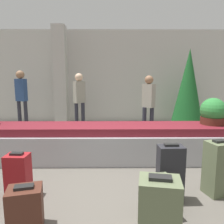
{
  "coord_description": "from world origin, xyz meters",
  "views": [
    {
      "loc": [
        -0.03,
        -2.72,
        1.58
      ],
      "look_at": [
        0.0,
        1.36,
        0.93
      ],
      "focal_mm": 35.0,
      "sensor_mm": 36.0,
      "label": 1
    }
  ],
  "objects": [
    {
      "name": "pillar",
      "position": [
        -1.65,
        4.47,
        1.6
      ],
      "size": [
        0.41,
        0.41,
        3.2
      ],
      "color": "beige",
      "rests_on": "ground_plane"
    },
    {
      "name": "decorated_tree",
      "position": [
        2.44,
        4.21,
        1.32
      ],
      "size": [
        0.96,
        0.96,
        2.46
      ],
      "color": "#4C331E",
      "rests_on": "ground_plane"
    },
    {
      "name": "traveler_0",
      "position": [
        0.99,
        3.08,
        0.97
      ],
      "size": [
        0.35,
        0.35,
        1.63
      ],
      "rotation": [
        0.0,
        0.0,
        -0.8
      ],
      "color": "#282833",
      "rests_on": "ground_plane"
    },
    {
      "name": "suitcase_7",
      "position": [
        0.73,
        -0.12,
        0.37
      ],
      "size": [
        0.33,
        0.22,
        0.76
      ],
      "rotation": [
        0.0,
        0.0,
        0.04
      ],
      "color": "#232328",
      "rests_on": "ground_plane"
    },
    {
      "name": "suitcase_4",
      "position": [
        0.38,
        -1.05,
        0.38
      ],
      "size": [
        0.38,
        0.32,
        0.78
      ],
      "rotation": [
        0.0,
        0.0,
        -0.17
      ],
      "color": "#5B6647",
      "rests_on": "ground_plane"
    },
    {
      "name": "suitcase_3",
      "position": [
        0.49,
        -0.46,
        0.25
      ],
      "size": [
        0.34,
        0.27,
        0.52
      ],
      "rotation": [
        0.0,
        0.0,
        0.24
      ],
      "color": "#5B6647",
      "rests_on": "ground_plane"
    },
    {
      "name": "traveler_1",
      "position": [
        -2.76,
        3.98,
        1.08
      ],
      "size": [
        0.36,
        0.27,
        1.78
      ],
      "rotation": [
        0.0,
        0.0,
        -0.31
      ],
      "color": "#282833",
      "rests_on": "ground_plane"
    },
    {
      "name": "carousel",
      "position": [
        0.0,
        1.36,
        0.33
      ],
      "size": [
        7.14,
        0.89,
        0.68
      ],
      "color": "#9E9EA3",
      "rests_on": "ground_plane"
    },
    {
      "name": "suitcase_6",
      "position": [
        -1.25,
        -0.01,
        0.29
      ],
      "size": [
        0.3,
        0.24,
        0.61
      ],
      "rotation": [
        0.0,
        0.0,
        -0.05
      ],
      "color": "maroon",
      "rests_on": "ground_plane"
    },
    {
      "name": "ground_plane",
      "position": [
        0.0,
        0.0,
        0.0
      ],
      "size": [
        18.0,
        18.0,
        0.0
      ],
      "primitive_type": "plane",
      "color": "#59544C"
    },
    {
      "name": "back_wall",
      "position": [
        0.0,
        5.11,
        1.6
      ],
      "size": [
        18.0,
        0.06,
        3.2
      ],
      "color": "beige",
      "rests_on": "ground_plane"
    },
    {
      "name": "suitcase_1",
      "position": [
        -0.91,
        -0.65,
        0.24
      ],
      "size": [
        0.4,
        0.34,
        0.49
      ],
      "rotation": [
        0.0,
        0.0,
        0.24
      ],
      "color": "#472319",
      "rests_on": "ground_plane"
    },
    {
      "name": "traveler_2",
      "position": [
        -0.97,
        3.84,
        1.02
      ],
      "size": [
        0.36,
        0.35,
        1.7
      ],
      "rotation": [
        0.0,
        0.0,
        0.72
      ],
      "color": "#282833",
      "rests_on": "ground_plane"
    },
    {
      "name": "suitcase_0",
      "position": [
        1.41,
        0.05,
        0.37
      ],
      "size": [
        0.35,
        0.34,
        0.76
      ],
      "rotation": [
        0.0,
        0.0,
        0.28
      ],
      "color": "#5B6647",
      "rests_on": "ground_plane"
    },
    {
      "name": "potted_plant_0",
      "position": [
        1.95,
        1.42,
        0.91
      ],
      "size": [
        0.48,
        0.48,
        0.51
      ],
      "color": "#4C2319",
      "rests_on": "carousel"
    }
  ]
}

